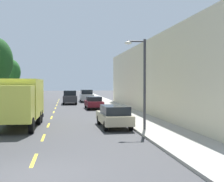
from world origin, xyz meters
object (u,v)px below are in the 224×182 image
(parked_suv_white, at_px, (23,98))
(parked_wagon_champagne, at_px, (114,116))
(delivery_box_truck, at_px, (21,100))
(moving_charcoal_sedan, at_px, (70,97))
(parked_pickup_forest, at_px, (30,97))
(street_lamp, at_px, (142,76))
(parked_hatchback_red, at_px, (36,95))
(street_tree_farthest, at_px, (10,72))
(parked_sedan_burgundy, at_px, (94,102))
(parked_suv_silver, at_px, (86,96))

(parked_suv_white, distance_m, parked_wagon_champagne, 22.89)
(delivery_box_truck, bearing_deg, moving_charcoal_sedan, 80.97)
(parked_pickup_forest, bearing_deg, parked_wagon_champagne, -73.59)
(street_lamp, relative_size, parked_hatchback_red, 1.39)
(parked_pickup_forest, distance_m, parked_suv_white, 8.87)
(parked_pickup_forest, height_order, parked_wagon_champagne, parked_pickup_forest)
(street_tree_farthest, height_order, street_lamp, street_tree_farthest)
(street_lamp, height_order, parked_sedan_burgundy, street_lamp)
(delivery_box_truck, distance_m, moving_charcoal_sedan, 22.93)
(parked_suv_white, distance_m, parked_suv_silver, 11.38)
(parked_hatchback_red, distance_m, parked_sedan_burgundy, 24.76)
(parked_pickup_forest, relative_size, parked_wagon_champagne, 1.12)
(street_lamp, bearing_deg, parked_sedan_burgundy, 95.03)
(delivery_box_truck, bearing_deg, parked_suv_silver, 77.02)
(street_tree_farthest, relative_size, parked_suv_silver, 1.28)
(parked_hatchback_red, relative_size, moving_charcoal_sedan, 0.84)
(parked_pickup_forest, bearing_deg, parked_suv_silver, -10.51)
(street_lamp, distance_m, parked_sedan_burgundy, 17.13)
(parked_suv_white, relative_size, parked_suv_silver, 1.00)
(parked_suv_white, bearing_deg, moving_charcoal_sedan, 23.45)
(parked_suv_white, xyz_separation_m, moving_charcoal_sedan, (6.11, 2.65, 0.00))
(parked_sedan_burgundy, bearing_deg, parked_hatchback_red, 110.55)
(parked_suv_silver, bearing_deg, parked_sedan_burgundy, -90.17)
(delivery_box_truck, distance_m, parked_suv_white, 20.16)
(parked_hatchback_red, height_order, moving_charcoal_sedan, moving_charcoal_sedan)
(delivery_box_truck, xyz_separation_m, moving_charcoal_sedan, (3.60, 22.63, -0.89))
(street_tree_farthest, distance_m, delivery_box_truck, 23.35)
(delivery_box_truck, bearing_deg, street_lamp, -21.66)
(street_tree_farthest, xyz_separation_m, parked_hatchback_red, (2.15, 14.23, -3.76))
(parked_suv_silver, bearing_deg, moving_charcoal_sedan, -120.32)
(parked_wagon_champagne, xyz_separation_m, moving_charcoal_sedan, (-2.67, 23.79, 0.18))
(street_lamp, xyz_separation_m, parked_suv_white, (-10.23, 23.04, -2.47))
(street_lamp, bearing_deg, parked_pickup_forest, 107.87)
(parked_hatchback_red, bearing_deg, street_lamp, -75.74)
(parked_suv_silver, distance_m, moving_charcoal_sedan, 5.31)
(delivery_box_truck, xyz_separation_m, parked_hatchback_red, (-2.46, 36.97, -1.12))
(parked_sedan_burgundy, distance_m, parked_suv_silver, 13.42)
(parked_pickup_forest, distance_m, parked_hatchback_red, 8.12)
(street_tree_farthest, distance_m, parked_wagon_champagne, 26.52)
(street_lamp, xyz_separation_m, parked_wagon_champagne, (-1.45, 1.91, -2.65))
(street_tree_farthest, distance_m, parked_suv_silver, 12.28)
(street_tree_farthest, bearing_deg, parked_hatchback_red, 81.41)
(parked_hatchback_red, bearing_deg, parked_suv_white, -90.20)
(parked_suv_white, distance_m, parked_hatchback_red, 16.99)
(parked_suv_silver, height_order, parked_wagon_champagne, parked_suv_silver)
(parked_pickup_forest, distance_m, parked_sedan_burgundy, 17.45)
(street_lamp, distance_m, parked_suv_white, 25.33)
(parked_suv_white, relative_size, parked_sedan_burgundy, 1.06)
(parked_wagon_champagne, bearing_deg, delivery_box_truck, 169.53)
(parked_sedan_burgundy, distance_m, moving_charcoal_sedan, 9.23)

